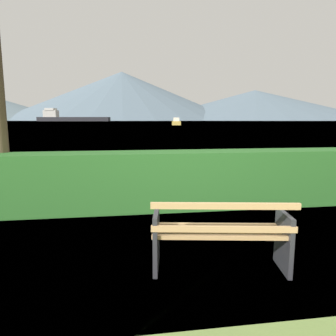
% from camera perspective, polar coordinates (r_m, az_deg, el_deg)
% --- Properties ---
extents(ground_plane, '(1400.00, 1400.00, 0.00)m').
position_cam_1_polar(ground_plane, '(3.86, 9.30, -17.62)').
color(ground_plane, olive).
extents(water_surface, '(620.00, 620.00, 0.00)m').
position_cam_1_polar(water_surface, '(312.26, -8.23, 8.50)').
color(water_surface, '#7A99A8').
rests_on(water_surface, ground_plane).
extents(park_bench, '(1.61, 0.81, 0.87)m').
position_cam_1_polar(park_bench, '(3.63, 9.60, -12.08)').
color(park_bench, tan).
rests_on(park_bench, ground_plane).
extents(hedge_row, '(12.61, 0.78, 1.10)m').
position_cam_1_polar(hedge_row, '(6.07, 2.08, -2.15)').
color(hedge_row, '#2D6B28').
rests_on(hedge_row, ground_plane).
extents(cargo_ship_large, '(69.87, 22.29, 12.40)m').
position_cam_1_polar(cargo_ship_large, '(318.85, -17.83, 8.80)').
color(cargo_ship_large, '#232328').
rests_on(cargo_ship_large, water_surface).
extents(fishing_boat_near, '(4.08, 9.21, 2.30)m').
position_cam_1_polar(fishing_boat_near, '(97.58, 1.54, 8.37)').
color(fishing_boat_near, gold).
rests_on(fishing_boat_near, water_surface).
extents(distant_hills, '(876.83, 444.03, 87.69)m').
position_cam_1_polar(distant_hills, '(583.31, -5.11, 12.18)').
color(distant_hills, slate).
rests_on(distant_hills, ground_plane).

